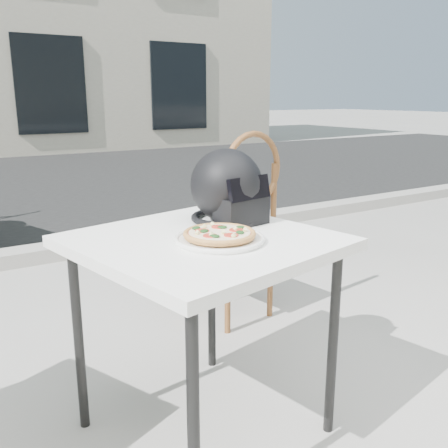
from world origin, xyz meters
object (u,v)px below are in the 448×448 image
cafe_table_main (204,256)px  helmet (228,190)px  plate (220,239)px  cafe_chair_main (239,218)px  pizza (220,234)px

cafe_table_main → helmet: bearing=37.3°
cafe_table_main → helmet: helmet is taller
plate → cafe_chair_main: (0.68, 0.90, -0.19)m
cafe_table_main → pizza: size_ratio=2.97×
helmet → cafe_chair_main: 0.88m
plate → helmet: (0.19, 0.25, 0.13)m
helmet → pizza: bearing=-137.8°
cafe_table_main → pizza: (0.02, -0.09, 0.11)m
cafe_table_main → cafe_chair_main: size_ratio=0.89×
plate → helmet: bearing=52.2°
plate → helmet: size_ratio=1.07×
cafe_table_main → plate: bearing=-78.6°
pizza → helmet: 0.33m
plate → cafe_table_main: bearing=101.4°
cafe_table_main → cafe_chair_main: bearing=49.2°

